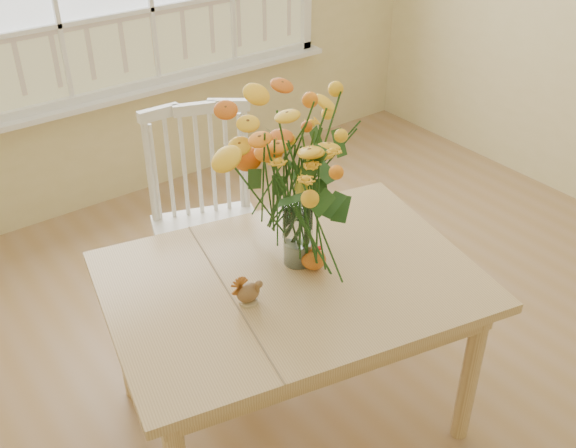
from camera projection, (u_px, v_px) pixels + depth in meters
floor at (406, 377)px, 3.02m from camera, size 4.00×4.50×0.01m
dining_table at (291, 296)px, 2.51m from camera, size 1.50×1.21×0.71m
windsor_chair at (206, 212)px, 3.09m from camera, size 0.61×0.60×1.05m
flower_vase at (298, 177)px, 2.35m from camera, size 0.51×0.51×0.61m
pumpkin at (314, 260)px, 2.49m from camera, size 0.09×0.09×0.07m
turkey_figurine at (248, 293)px, 2.32m from camera, size 0.09×0.07×0.11m
dark_gourd at (299, 254)px, 2.53m from camera, size 0.12×0.07×0.06m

